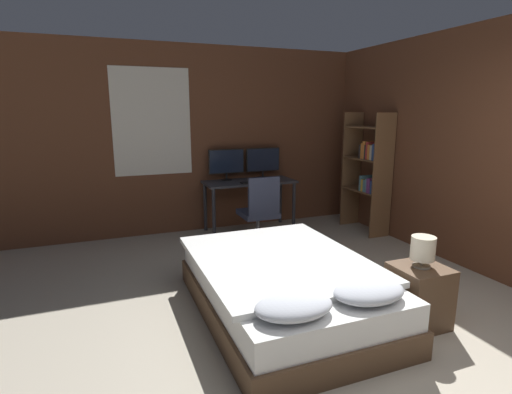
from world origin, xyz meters
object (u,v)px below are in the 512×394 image
at_px(bedside_lamp, 423,249).
at_px(bookshelf, 370,167).
at_px(keyboard, 254,182).
at_px(office_chair, 260,218).
at_px(computer_mouse, 272,180).
at_px(monitor_right, 263,161).
at_px(nightstand, 419,296).
at_px(desk, 250,188).
at_px(bed, 284,288).
at_px(monitor_left, 226,163).

xyz_separation_m(bedside_lamp, bookshelf, (1.25, 2.38, 0.30)).
relative_size(keyboard, office_chair, 0.40).
bearing_deg(bedside_lamp, bookshelf, 62.19).
relative_size(bedside_lamp, computer_mouse, 3.71).
relative_size(monitor_right, computer_mouse, 7.72).
distance_m(nightstand, bedside_lamp, 0.42).
bearing_deg(nightstand, bedside_lamp, 90.00).
bearing_deg(monitor_right, bedside_lamp, -88.84).
height_order(desk, computer_mouse, computer_mouse).
bearing_deg(computer_mouse, bookshelf, -21.12).
distance_m(bed, bookshelf, 2.95).
relative_size(monitor_left, bookshelf, 0.31).
bearing_deg(nightstand, monitor_left, 101.32).
xyz_separation_m(bedside_lamp, desk, (-0.36, 3.07, -0.02)).
bearing_deg(office_chair, keyboard, 76.86).
xyz_separation_m(office_chair, bookshelf, (1.73, -0.00, 0.59)).
distance_m(bed, monitor_right, 2.93).
relative_size(bedside_lamp, monitor_left, 0.48).
height_order(nightstand, bedside_lamp, bedside_lamp).
height_order(bed, desk, desk).
bearing_deg(computer_mouse, nightstand, -88.46).
distance_m(desk, monitor_left, 0.51).
relative_size(monitor_left, office_chair, 0.57).
bearing_deg(monitor_right, bed, -108.59).
relative_size(bedside_lamp, office_chair, 0.27).
bearing_deg(computer_mouse, desk, 146.74).
xyz_separation_m(monitor_left, keyboard, (0.29, -0.37, -0.26)).
relative_size(nightstand, monitor_left, 0.96).
bearing_deg(monitor_right, nightstand, -88.84).
bearing_deg(bookshelf, bedside_lamp, -117.81).
bearing_deg(bed, keyboard, 75.24).
relative_size(nightstand, bookshelf, 0.30).
bearing_deg(keyboard, monitor_right, 51.81).
height_order(computer_mouse, office_chair, office_chair).
distance_m(desk, monitor_right, 0.51).
bearing_deg(bookshelf, bed, -141.08).
xyz_separation_m(nightstand, bookshelf, (1.25, 2.38, 0.72)).
bearing_deg(nightstand, bed, 148.95).
height_order(keyboard, bookshelf, bookshelf).
height_order(monitor_left, keyboard, monitor_left).
height_order(monitor_right, computer_mouse, monitor_right).
relative_size(nightstand, computer_mouse, 7.43).
bearing_deg(bed, monitor_left, 83.31).
xyz_separation_m(monitor_right, keyboard, (-0.29, -0.37, -0.26)).
bearing_deg(monitor_right, bookshelf, -33.93).
distance_m(bed, computer_mouse, 2.53).
xyz_separation_m(bed, bookshelf, (2.22, 1.79, 0.73)).
xyz_separation_m(bed, computer_mouse, (0.89, 2.31, 0.53)).
bearing_deg(desk, keyboard, -90.00).
bearing_deg(computer_mouse, monitor_right, 88.21).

